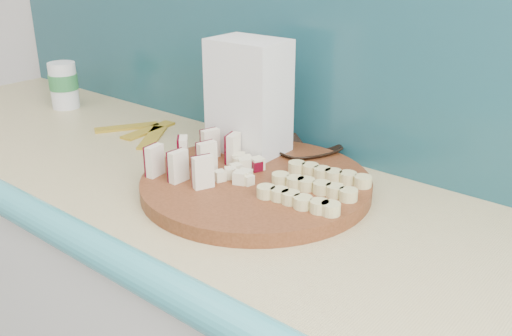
{
  "coord_description": "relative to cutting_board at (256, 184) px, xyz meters",
  "views": [
    {
      "loc": [
        0.82,
        0.76,
        1.38
      ],
      "look_at": [
        0.17,
        1.53,
        0.96
      ],
      "focal_mm": 40.0,
      "sensor_mm": 36.0,
      "label": 1
    }
  ],
  "objects": [
    {
      "name": "backsplash",
      "position": [
        -0.07,
        0.25,
        0.24
      ],
      "size": [
        2.2,
        0.02,
        0.5
      ],
      "primitive_type": "cube",
      "color": "teal",
      "rests_on": "kitchen_counter"
    },
    {
      "name": "cutting_board",
      "position": [
        0.0,
        0.0,
        0.0
      ],
      "size": [
        0.51,
        0.51,
        0.03
      ],
      "primitive_type": "cylinder",
      "rotation": [
        0.0,
        0.0,
        0.16
      ],
      "color": "#4B2310",
      "rests_on": "kitchen_counter"
    },
    {
      "name": "apple_wedges",
      "position": [
        -0.11,
        -0.05,
        0.04
      ],
      "size": [
        0.14,
        0.19,
        0.06
      ],
      "color": "beige",
      "rests_on": "cutting_board"
    },
    {
      "name": "apple_chunks",
      "position": [
        -0.03,
        -0.0,
        0.03
      ],
      "size": [
        0.06,
        0.07,
        0.02
      ],
      "color": "beige",
      "rests_on": "cutting_board"
    },
    {
      "name": "banana_slices",
      "position": [
        0.12,
        0.02,
        0.02
      ],
      "size": [
        0.19,
        0.19,
        0.02
      ],
      "color": "#D4C881",
      "rests_on": "cutting_board"
    },
    {
      "name": "brown_bowl",
      "position": [
        -0.03,
        0.2,
        0.0
      ],
      "size": [
        0.2,
        0.2,
        0.04
      ],
      "primitive_type": "imported",
      "rotation": [
        0.0,
        0.0,
        -0.4
      ],
      "color": "black",
      "rests_on": "kitchen_counter"
    },
    {
      "name": "flour_bag",
      "position": [
        -0.11,
        0.11,
        0.12
      ],
      "size": [
        0.16,
        0.12,
        0.27
      ],
      "primitive_type": "cube",
      "rotation": [
        0.0,
        0.0,
        0.04
      ],
      "color": "silver",
      "rests_on": "kitchen_counter"
    },
    {
      "name": "canister",
      "position": [
        -0.79,
        0.09,
        0.05
      ],
      "size": [
        0.08,
        0.08,
        0.13
      ],
      "rotation": [
        0.0,
        0.0,
        0.06
      ],
      "color": "white",
      "rests_on": "kitchen_counter"
    },
    {
      "name": "banana_peel",
      "position": [
        -0.44,
        0.08,
        -0.01
      ],
      "size": [
        0.23,
        0.19,
        0.01
      ],
      "rotation": [
        0.0,
        0.0,
        -0.09
      ],
      "color": "gold",
      "rests_on": "kitchen_counter"
    }
  ]
}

